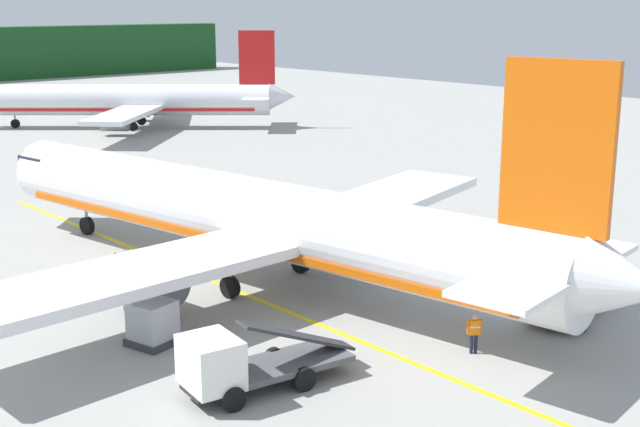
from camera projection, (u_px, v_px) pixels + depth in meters
name	position (u px, v px, depth m)	size (l,w,h in m)	color
airliner_foreground	(253.00, 217.00, 42.86)	(34.52, 41.65, 11.90)	white
airliner_mid_apron	(129.00, 101.00, 96.54)	(30.71, 28.30, 10.93)	silver
service_truck_fuel	(241.00, 364.00, 30.82)	(7.07, 3.14, 2.71)	white
service_truck_baggage	(570.00, 282.00, 38.80)	(6.50, 4.04, 2.66)	white
cargo_container_near	(152.00, 323.00, 35.37)	(2.17, 2.17, 2.01)	#333338
crew_marshaller	(585.00, 261.00, 43.46)	(0.63, 0.27, 1.75)	#191E33
crew_loader_left	(474.00, 331.00, 34.41)	(0.53, 0.45, 1.66)	#191E33
crew_loader_right	(115.00, 266.00, 42.67)	(0.57, 0.42, 1.78)	#191E33
apron_guide_line	(285.00, 311.00, 39.44)	(0.30, 60.00, 0.01)	yellow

